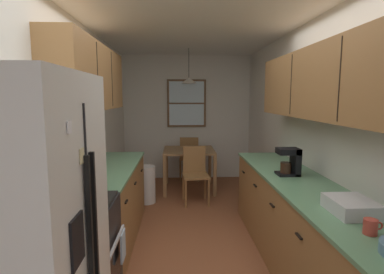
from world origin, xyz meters
TOP-DOWN VIEW (x-y plane):
  - ground_plane at (0.00, 1.00)m, footprint 12.00×12.00m
  - wall_left at (-1.35, 1.00)m, footprint 0.10×9.00m
  - wall_right at (1.35, 1.00)m, footprint 0.10×9.00m
  - wall_back at (0.00, 3.65)m, footprint 4.40×0.10m
  - ceiling_slab at (0.00, 1.00)m, footprint 4.40×9.00m
  - refrigerator at (-0.96, -1.24)m, footprint 0.71×0.82m
  - stove_range at (-0.99, -0.48)m, footprint 0.66×0.66m
  - microwave_over_range at (-1.11, -0.48)m, footprint 0.39×0.56m
  - counter_left at (-1.00, 0.80)m, footprint 0.64×1.90m
  - upper_cabinets_left at (-1.14, 0.75)m, footprint 0.33×1.98m
  - counter_right at (1.00, 0.01)m, footprint 0.64×3.18m
  - upper_cabinets_right at (1.14, -0.04)m, footprint 0.33×2.86m
  - dining_table at (0.01, 2.76)m, footprint 0.91×0.89m
  - dining_chair_near at (0.09, 2.11)m, footprint 0.43×0.43m
  - dining_chair_far at (0.04, 3.41)m, footprint 0.44×0.44m
  - pendant_light at (0.01, 2.76)m, footprint 0.28×0.28m
  - back_window at (-0.01, 3.58)m, footprint 0.79×0.05m
  - trash_bin at (-0.70, 2.10)m, footprint 0.28×0.28m
  - storage_canister at (-1.00, 0.06)m, footprint 0.12×0.12m
  - dish_towel at (-0.64, -0.32)m, footprint 0.02×0.16m
  - coffee_maker at (0.97, 0.34)m, footprint 0.22×0.18m
  - mug_by_coffeemaker at (0.95, -1.02)m, footprint 0.12×0.08m
  - dish_rack at (1.02, -0.70)m, footprint 0.28×0.34m

SIDE VIEW (x-z plane):
  - ground_plane at x=0.00m, z-range 0.00..0.00m
  - trash_bin at x=-0.70m, z-range 0.00..0.60m
  - counter_right at x=1.00m, z-range 0.00..0.90m
  - counter_left at x=-1.00m, z-range 0.00..0.90m
  - stove_range at x=-0.99m, z-range -0.08..1.02m
  - dish_towel at x=-0.64m, z-range 0.38..0.62m
  - dining_chair_near at x=0.09m, z-range 0.05..0.95m
  - dining_chair_far at x=0.04m, z-range 0.05..0.95m
  - dining_table at x=0.01m, z-range 0.26..1.01m
  - refrigerator at x=-0.96m, z-range 0.00..1.82m
  - mug_by_coffeemaker at x=0.95m, z-range 0.90..0.99m
  - dish_rack at x=1.02m, z-range 0.90..1.00m
  - storage_canister at x=-1.00m, z-range 0.90..1.06m
  - coffee_maker at x=0.97m, z-range 0.91..1.19m
  - wall_left at x=-1.35m, z-range 0.00..2.55m
  - wall_right at x=1.35m, z-range 0.00..2.55m
  - wall_back at x=0.00m, z-range 0.00..2.55m
  - back_window at x=-0.01m, z-range 1.08..2.06m
  - microwave_over_range at x=-1.11m, z-range 1.54..1.87m
  - upper_cabinets_right at x=1.14m, z-range 1.50..2.16m
  - upper_cabinets_left at x=-1.14m, z-range 1.56..2.27m
  - pendant_light at x=0.01m, z-range 1.69..2.30m
  - ceiling_slab at x=0.00m, z-range 2.55..2.63m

